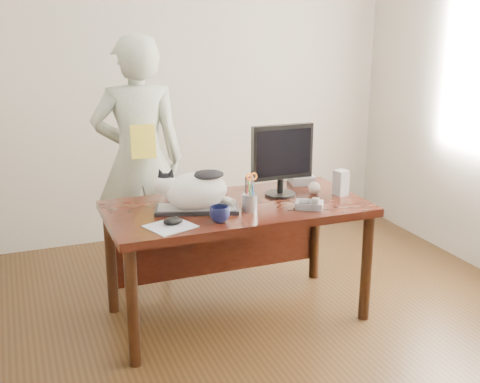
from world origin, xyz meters
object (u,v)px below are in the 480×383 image
keyboard (197,209)px  desk (233,223)px  coffee_mug (220,214)px  monitor (282,156)px  mouse (173,221)px  calculator (301,178)px  cat (194,189)px  pen_cup (250,200)px  phone (310,204)px  speaker (341,183)px  baseball (314,188)px  book_stack (205,190)px  person (139,160)px

keyboard → desk: bearing=40.1°
desk → coffee_mug: bearing=-121.3°
monitor → coffee_mug: size_ratio=4.04×
mouse → calculator: bearing=6.2°
keyboard → cat: size_ratio=1.09×
monitor → pen_cup: bearing=-147.0°
phone → speaker: (0.32, 0.18, 0.06)m
desk → baseball: (0.56, -0.04, 0.19)m
keyboard → cat: cat is taller
baseball → mouse: bearing=-165.8°
desk → pen_cup: pen_cup is taller
desk → book_stack: 0.29m
speaker → desk: bearing=158.8°
baseball → calculator: size_ratio=0.33×
monitor → speaker: monitor is taller
keyboard → book_stack: bearing=81.8°
coffee_mug → phone: bearing=3.7°
person → book_stack: bearing=125.4°
phone → speaker: 0.37m
monitor → person: bearing=134.2°
mouse → speaker: (1.17, 0.18, 0.06)m
phone → speaker: bearing=61.3°
cat → speaker: cat is taller
pen_cup → phone: 0.37m
desk → baseball: 0.59m
pen_cup → monitor: bearing=33.7°
speaker → book_stack: (-0.83, 0.29, -0.04)m
mouse → calculator: size_ratio=0.52×
mouse → calculator: 1.19m
monitor → person: size_ratio=0.26×
calculator → person: size_ratio=0.14×
keyboard → pen_cup: (0.30, -0.10, 0.05)m
keyboard → calculator: calculator is taller
desk → phone: 0.52m
book_stack → phone: bearing=-57.9°
mouse → monitor: bearing=-0.3°
mouse → speaker: size_ratio=0.78×
cat → phone: cat is taller
person → keyboard: bearing=108.7°
baseball → person: person is taller
coffee_mug → person: bearing=101.5°
keyboard → cat: bearing=-171.6°
pen_cup → baseball: pen_cup is taller
cat → calculator: size_ratio=1.99×
cat → book_stack: size_ratio=1.73×
book_stack → baseball: bearing=-32.5°
keyboard → person: size_ratio=0.30×
baseball → pen_cup: bearing=-161.9°
phone → coffee_mug: bearing=-144.5°
monitor → coffee_mug: bearing=-149.2°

